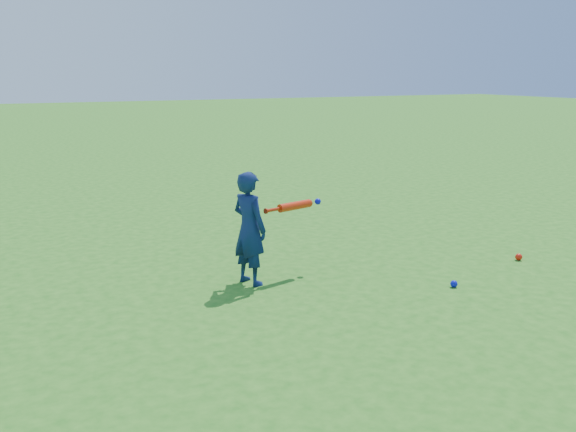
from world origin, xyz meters
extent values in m
plane|color=#266E1A|center=(0.00, 0.00, 0.00)|extent=(80.00, 80.00, 0.00)
imported|color=#101E4E|center=(0.26, 0.49, 0.56)|extent=(0.38, 0.47, 1.12)
sphere|color=red|center=(3.23, -0.13, 0.04)|extent=(0.08, 0.08, 0.08)
sphere|color=#0B11C7|center=(1.97, -0.52, 0.04)|extent=(0.07, 0.07, 0.07)
cylinder|color=red|center=(0.43, 0.48, 0.71)|extent=(0.03, 0.06, 0.06)
cylinder|color=red|center=(0.52, 0.51, 0.71)|extent=(0.19, 0.08, 0.03)
cylinder|color=red|center=(0.80, 0.58, 0.71)|extent=(0.40, 0.18, 0.08)
sphere|color=red|center=(0.99, 0.63, 0.71)|extent=(0.08, 0.08, 0.08)
sphere|color=#0B0EC3|center=(1.11, 0.66, 0.71)|extent=(0.07, 0.07, 0.07)
camera|label=1|loc=(-2.12, -5.06, 2.05)|focal=40.00mm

